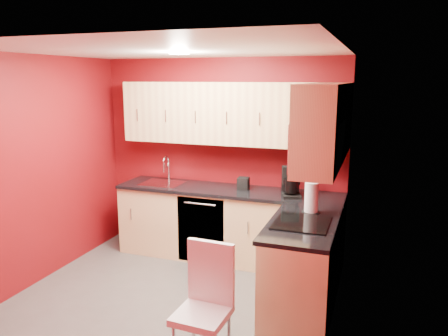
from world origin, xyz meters
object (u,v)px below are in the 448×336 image
Objects in this scene: paper_towel at (311,198)px; napkin_holder at (243,183)px; coffee_maker at (292,182)px; microwave at (318,145)px; dining_chair at (202,309)px; sink at (163,180)px.

napkin_holder is at bearing 143.46° from paper_towel.
microwave is at bearing -85.55° from coffee_maker.
dining_chair is at bearing -113.11° from paper_towel.
microwave reaches higher than dining_chair.
napkin_holder is at bearing 134.01° from microwave.
dining_chair is (-0.61, -1.42, -0.58)m from paper_towel.
microwave is 2.23× the size of coffee_maker.
paper_towel is at bearing -36.54° from napkin_holder.
microwave is 0.78× the size of dining_chair.
sink is (-2.09, 1.00, -0.72)m from microwave.
paper_towel reaches higher than dining_chair.
napkin_holder is at bearing 2.39° from sink.
microwave is 1.14m from coffee_maker.
sink reaches higher than paper_towel.
dining_chair is at bearing -81.40° from napkin_holder.
coffee_maker is 1.09× the size of paper_towel.
sink and coffee_maker have the same top height.
microwave reaches higher than napkin_holder.
paper_towel is at bearing 69.68° from dining_chair.
microwave is at bearing -45.99° from napkin_holder.
coffee_maker is at bearing 84.04° from dining_chair.
microwave is at bearing 59.65° from dining_chair.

